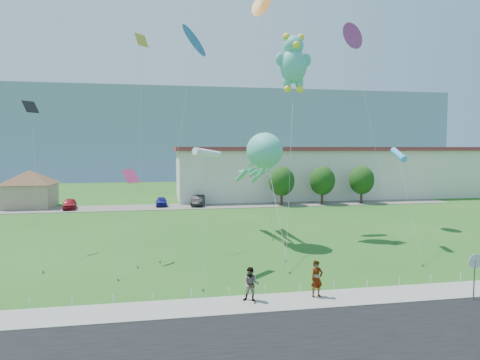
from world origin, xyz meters
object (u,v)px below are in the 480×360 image
Objects in this scene: warehouse at (357,171)px; stop_sign at (475,265)px; pedestrian_left at (317,279)px; pedestrian_right at (251,284)px; parked_car_red at (70,204)px; parked_car_black at (198,200)px; teddy_bear_kite at (293,62)px; pavilion at (30,185)px; octopus_kite at (261,159)px; parked_car_blue at (161,201)px.

stop_sign is at bearing -108.90° from warehouse.
pedestrian_right is at bearing 166.51° from pedestrian_left.
warehouse is 24.40× the size of stop_sign.
parked_car_black is (16.84, 0.31, 0.03)m from parked_car_red.
teddy_bear_kite reaches higher than pedestrian_left.
pavilion reaches higher than parked_car_black.
warehouse is 15.03× the size of parked_car_red.
pavilion is 40.04m from teddy_bear_kite.
pavilion is at bearing -173.16° from warehouse.
pedestrian_right is at bearing -105.17° from octopus_kite.
parked_car_blue is (-16.08, 40.03, -1.18)m from stop_sign.
pedestrian_right reaches higher than parked_car_blue.
parked_car_red is (5.62, -2.95, -2.27)m from pavilion.
pedestrian_left reaches higher than parked_car_blue.
parked_car_red is at bearing -176.29° from parked_car_blue.
parked_car_red is (-27.88, 39.25, -1.12)m from stop_sign.
warehouse reaches higher than pavilion.
octopus_kite reaches higher than pavilion.
parked_car_black is (0.50, 37.81, -0.20)m from pedestrian_right.
warehouse is 38.55m from teddy_bear_kite.
pedestrian_left is 0.13× the size of octopus_kite.
parked_car_black is at bearing 111.47° from pedestrian_right.
pedestrian_left is at bearing -72.96° from parked_car_black.
pedestrian_left is 15.24m from octopus_kite.
octopus_kite is (0.24, 14.01, 6.01)m from pedestrian_left.
octopus_kite is 9.47m from teddy_bear_kite.
pedestrian_left is 0.52× the size of parked_car_blue.
warehouse is (50.00, 6.00, 1.10)m from pavilion.
parked_car_red is at bearing 104.01° from pedestrian_left.
stop_sign is at bearing -76.44° from teddy_bear_kite.
octopus_kite is at bearing -71.04° from parked_car_blue.
teddy_bear_kite reaches higher than parked_car_red.
parked_car_black is (-3.07, 37.78, -0.28)m from pedestrian_left.
pavilion is 50.37m from warehouse.
stop_sign is 43.15m from parked_car_blue.
pavilion is 3.68× the size of stop_sign.
stop_sign is 18.34m from octopus_kite.
parked_car_black is at bearing -162.57° from warehouse.
stop_sign is (-16.50, -48.21, -2.26)m from warehouse.
pavilion is 4.76× the size of pedestrian_left.
warehouse is 34.49× the size of pedestrian_right.
warehouse is 31.58× the size of pedestrian_left.
parked_car_red is 31.57m from octopus_kite.
warehouse is 40.57m from octopus_kite.
parked_car_blue is at bearing -172.92° from parked_car_black.
stop_sign reaches higher than parked_car_blue.
teddy_bear_kite is (-20.81, -30.33, 11.54)m from warehouse.
pedestrian_right is (-11.53, 1.75, -0.88)m from stop_sign.
teddy_bear_kite is at bearing -60.37° from parked_car_black.
teddy_bear_kite is at bearing -62.08° from parked_car_blue.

